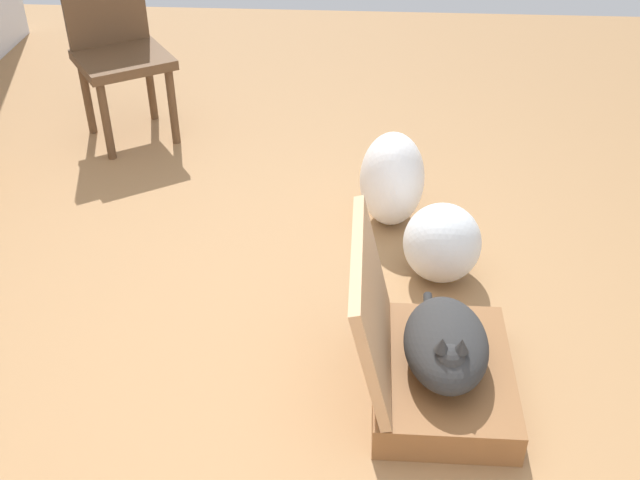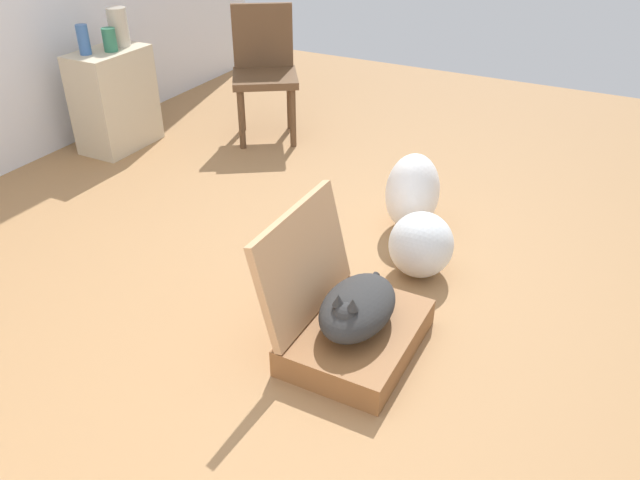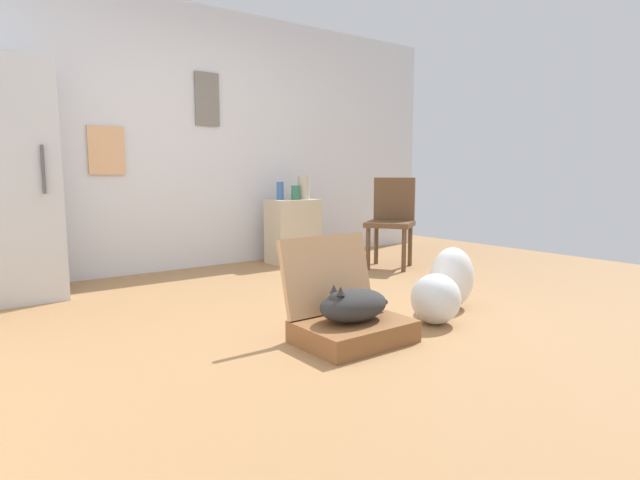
{
  "view_description": "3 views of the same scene",
  "coord_description": "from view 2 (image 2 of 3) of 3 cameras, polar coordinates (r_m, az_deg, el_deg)",
  "views": [
    {
      "loc": [
        -2.1,
        -0.26,
        1.94
      ],
      "look_at": [
        0.13,
        -0.12,
        0.39
      ],
      "focal_mm": 42.85,
      "sensor_mm": 36.0,
      "label": 1
    },
    {
      "loc": [
        -2.1,
        -1.38,
        1.8
      ],
      "look_at": [
        -0.07,
        -0.32,
        0.4
      ],
      "focal_mm": 35.59,
      "sensor_mm": 36.0,
      "label": 2
    },
    {
      "loc": [
        -2.1,
        -2.76,
        0.98
      ],
      "look_at": [
        -0.09,
        -0.08,
        0.53
      ],
      "focal_mm": 29.21,
      "sensor_mm": 36.0,
      "label": 3
    }
  ],
  "objects": [
    {
      "name": "chair",
      "position": [
        4.67,
        -5.03,
        15.17
      ],
      "size": [
        0.61,
        0.61,
        0.91
      ],
      "rotation": [
        0.0,
        0.0,
        -0.99
      ],
      "color": "brown",
      "rests_on": "ground"
    },
    {
      "name": "cat",
      "position": [
        2.59,
        3.35,
        -6.07
      ],
      "size": [
        0.52,
        0.28,
        0.22
      ],
      "color": "#2D2D2D",
      "rests_on": "suitcase_base"
    },
    {
      "name": "plastic_bag_clear",
      "position": [
        3.5,
        8.31,
        4.26
      ],
      "size": [
        0.34,
        0.29,
        0.44
      ],
      "primitive_type": "ellipsoid",
      "color": "white",
      "rests_on": "ground"
    },
    {
      "name": "vase_short",
      "position": [
        4.68,
        -17.68,
        17.79
      ],
      "size": [
        0.13,
        0.13,
        0.25
      ],
      "primitive_type": "cylinder",
      "color": "#B7AD99",
      "rests_on": "side_table"
    },
    {
      "name": "vase_tall",
      "position": [
        4.54,
        -20.5,
        16.52
      ],
      "size": [
        0.08,
        0.08,
        0.19
      ],
      "primitive_type": "cylinder",
      "color": "#38609E",
      "rests_on": "side_table"
    },
    {
      "name": "plastic_bag_white",
      "position": [
        3.14,
        9.07,
        -0.41
      ],
      "size": [
        0.32,
        0.32,
        0.33
      ],
      "primitive_type": "ellipsoid",
      "color": "silver",
      "rests_on": "ground"
    },
    {
      "name": "suitcase_base",
      "position": [
        2.7,
        3.31,
        -8.66
      ],
      "size": [
        0.63,
        0.47,
        0.13
      ],
      "primitive_type": "cube",
      "color": "brown",
      "rests_on": "ground"
    },
    {
      "name": "side_table",
      "position": [
        4.71,
        -17.98,
        11.91
      ],
      "size": [
        0.54,
        0.33,
        0.68
      ],
      "primitive_type": "cube",
      "color": "beige",
      "rests_on": "ground"
    },
    {
      "name": "vase_round",
      "position": [
        4.57,
        -18.4,
        16.72
      ],
      "size": [
        0.09,
        0.09,
        0.15
      ],
      "primitive_type": "cylinder",
      "color": "#2D7051",
      "rests_on": "side_table"
    },
    {
      "name": "ground_plane",
      "position": [
        3.09,
        -4.65,
        -4.27
      ],
      "size": [
        7.68,
        7.68,
        0.0
      ],
      "primitive_type": "plane",
      "color": "#9E7247",
      "rests_on": "ground"
    },
    {
      "name": "suitcase_lid",
      "position": [
        2.61,
        -1.48,
        -2.04
      ],
      "size": [
        0.63,
        0.15,
        0.47
      ],
      "primitive_type": "cube",
      "rotation": [
        1.33,
        0.0,
        0.0
      ],
      "color": "tan",
      "rests_on": "suitcase_base"
    }
  ]
}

